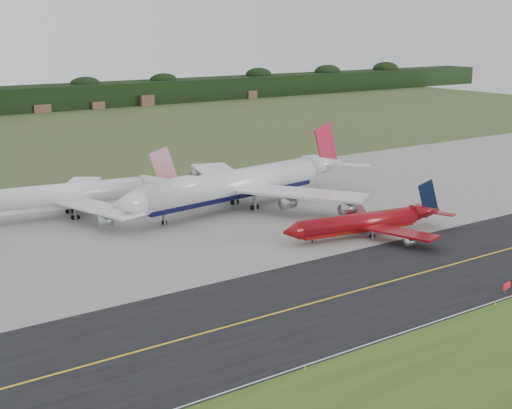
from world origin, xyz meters
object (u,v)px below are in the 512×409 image
(jet_star_tail, at_px, (70,196))
(taxiway_sign, at_px, (510,284))
(jet_ba_747, at_px, (240,183))
(jet_red_737, at_px, (366,222))

(jet_star_tail, bearing_deg, taxiway_sign, -64.12)
(jet_star_tail, xyz_separation_m, taxiway_sign, (40.87, -84.25, -3.45))
(taxiway_sign, bearing_deg, jet_ba_747, 94.97)
(jet_ba_747, bearing_deg, jet_red_737, -75.14)
(jet_ba_747, relative_size, jet_star_tail, 1.30)
(taxiway_sign, bearing_deg, jet_red_737, 85.64)
(jet_ba_747, xyz_separation_m, jet_star_tail, (-34.85, 15.03, -1.24))
(jet_red_737, relative_size, taxiway_sign, 7.23)
(jet_star_tail, distance_m, taxiway_sign, 93.71)
(jet_red_737, xyz_separation_m, taxiway_sign, (-2.76, -36.14, -1.56))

